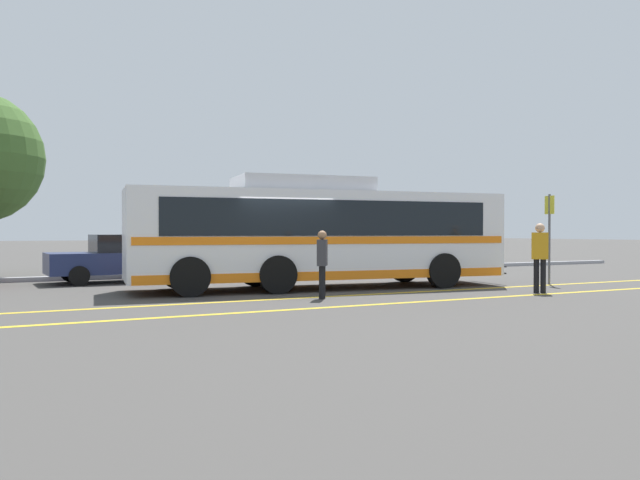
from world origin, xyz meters
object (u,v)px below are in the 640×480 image
(parked_car_1, at_px, (119,258))
(bus_stop_sign, at_px, (549,228))
(parked_car_2, at_px, (281,257))
(pedestrian_0, at_px, (540,253))
(pedestrian_1, at_px, (322,260))
(transit_bus, at_px, (319,233))

(parked_car_1, xyz_separation_m, bus_stop_sign, (11.61, -6.81, 0.97))
(parked_car_1, height_order, parked_car_2, parked_car_1)
(parked_car_2, distance_m, pedestrian_0, 9.51)
(pedestrian_1, bearing_deg, parked_car_1, 58.52)
(parked_car_1, bearing_deg, pedestrian_1, -157.19)
(bus_stop_sign, bearing_deg, transit_bus, -99.79)
(parked_car_2, bearing_deg, bus_stop_sign, 45.16)
(pedestrian_0, bearing_deg, bus_stop_sign, -96.07)
(parked_car_2, xyz_separation_m, pedestrian_0, (3.67, -8.77, 0.37))
(transit_bus, bearing_deg, pedestrian_1, -18.52)
(parked_car_2, bearing_deg, transit_bus, -5.75)
(parked_car_1, relative_size, pedestrian_1, 2.68)
(pedestrian_0, distance_m, pedestrian_1, 5.90)
(parked_car_2, height_order, pedestrian_0, pedestrian_0)
(parked_car_2, xyz_separation_m, pedestrian_1, (-2.09, -7.47, 0.24))
(bus_stop_sign, bearing_deg, pedestrian_1, -79.47)
(transit_bus, bearing_deg, bus_stop_sign, 80.21)
(pedestrian_1, bearing_deg, bus_stop_sign, -53.47)
(transit_bus, relative_size, parked_car_1, 2.55)
(pedestrian_1, relative_size, bus_stop_sign, 0.59)
(parked_car_2, bearing_deg, pedestrian_0, 27.12)
(parked_car_1, bearing_deg, transit_bus, -138.11)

